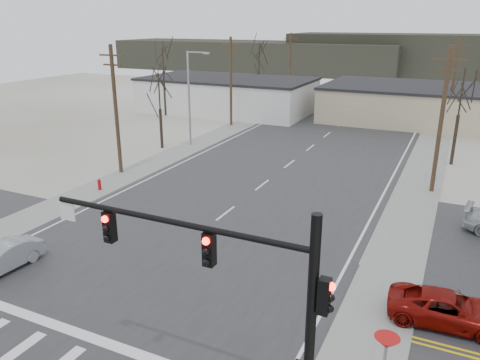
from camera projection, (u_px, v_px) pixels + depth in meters
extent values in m
plane|color=silver|center=(151.00, 272.00, 22.83)|extent=(140.00, 140.00, 0.00)
cube|color=#29292C|center=(267.00, 181.00, 35.65)|extent=(18.00, 110.00, 0.05)
cube|color=#29292C|center=(151.00, 271.00, 22.82)|extent=(90.00, 10.00, 0.04)
cube|color=gray|center=(183.00, 150.00, 44.23)|extent=(3.00, 90.00, 0.06)
cube|color=gray|center=(421.00, 181.00, 35.63)|extent=(3.00, 90.00, 0.06)
cylinder|color=black|center=(310.00, 339.00, 12.39)|extent=(0.28, 0.28, 7.20)
cylinder|color=black|center=(172.00, 222.00, 13.26)|extent=(8.40, 0.18, 0.18)
cube|color=black|center=(209.00, 249.00, 12.96)|extent=(0.32, 0.30, 1.00)
cube|color=black|center=(110.00, 227.00, 14.38)|extent=(0.32, 0.30, 1.00)
sphere|color=#FF0C05|center=(206.00, 241.00, 12.71)|extent=(0.22, 0.22, 0.22)
sphere|color=#FF0C05|center=(105.00, 219.00, 14.13)|extent=(0.22, 0.22, 0.22)
cube|color=black|center=(324.00, 296.00, 11.82)|extent=(0.30, 0.30, 1.00)
cube|color=silver|center=(67.00, 212.00, 15.01)|extent=(0.60, 0.04, 0.60)
cylinder|color=#A50C0C|center=(100.00, 186.00, 33.69)|extent=(0.24, 0.24, 0.70)
sphere|color=#A50C0C|center=(99.00, 181.00, 33.56)|extent=(0.24, 0.24, 0.24)
cone|color=#A50C0C|center=(387.00, 343.00, 14.48)|extent=(0.80, 0.80, 0.40)
cube|color=silver|center=(228.00, 96.00, 62.86)|extent=(22.00, 12.00, 4.20)
cube|color=black|center=(227.00, 79.00, 62.14)|extent=(22.30, 12.30, 0.30)
cube|color=#BCB290|center=(437.00, 106.00, 55.78)|extent=(26.00, 14.00, 4.00)
cube|color=black|center=(439.00, 88.00, 55.09)|extent=(26.30, 14.30, 0.30)
cylinder|color=#4D3524|center=(116.00, 111.00, 36.15)|extent=(0.30, 0.30, 10.00)
cube|color=#4D3524|center=(111.00, 55.00, 34.79)|extent=(2.20, 0.12, 0.12)
cube|color=#4D3524|center=(112.00, 65.00, 35.02)|extent=(1.60, 0.12, 0.12)
cylinder|color=#4D3524|center=(231.00, 82.00, 53.26)|extent=(0.30, 0.30, 10.00)
cube|color=#4D3524|center=(231.00, 44.00, 51.91)|extent=(2.20, 0.12, 0.12)
cube|color=#4D3524|center=(231.00, 51.00, 52.13)|extent=(1.60, 0.12, 0.12)
cylinder|color=#4D3524|center=(290.00, 68.00, 70.37)|extent=(0.30, 0.30, 10.00)
cube|color=#4D3524|center=(291.00, 38.00, 69.02)|extent=(2.20, 0.12, 0.12)
cube|color=#4D3524|center=(291.00, 43.00, 69.25)|extent=(1.60, 0.12, 0.12)
cylinder|color=#4D3524|center=(441.00, 123.00, 31.96)|extent=(0.30, 0.30, 10.00)
cube|color=#4D3524|center=(450.00, 60.00, 30.61)|extent=(2.20, 0.12, 0.12)
cube|color=#4D3524|center=(448.00, 71.00, 30.83)|extent=(1.60, 0.12, 0.12)
cylinder|color=#4D3524|center=(453.00, 85.00, 50.78)|extent=(0.30, 0.30, 10.00)
cube|color=#4D3524|center=(459.00, 45.00, 49.43)|extent=(2.20, 0.12, 0.12)
cube|color=#4D3524|center=(458.00, 52.00, 49.66)|extent=(1.60, 0.12, 0.12)
cylinder|color=gray|center=(189.00, 100.00, 44.66)|extent=(0.20, 0.20, 9.00)
cylinder|color=gray|center=(197.00, 52.00, 42.84)|extent=(2.00, 0.12, 0.12)
cube|color=gray|center=(206.00, 53.00, 42.45)|extent=(0.60, 0.25, 0.18)
cylinder|color=#33291F|center=(161.00, 129.00, 44.61)|extent=(0.28, 0.28, 3.75)
cylinder|color=#33291F|center=(159.00, 93.00, 43.52)|extent=(0.14, 0.14, 3.75)
cylinder|color=#33291F|center=(455.00, 140.00, 39.32)|extent=(0.28, 0.28, 4.25)
cylinder|color=#33291F|center=(462.00, 94.00, 38.09)|extent=(0.14, 0.14, 4.25)
cylinder|color=#33291F|center=(259.00, 90.00, 67.14)|extent=(0.28, 0.28, 4.50)
cylinder|color=#33291F|center=(259.00, 61.00, 65.83)|extent=(0.14, 0.14, 4.50)
cylinder|color=#33291F|center=(165.00, 98.00, 60.11)|extent=(0.28, 0.28, 4.50)
cylinder|color=#33291F|center=(163.00, 66.00, 58.81)|extent=(0.14, 0.14, 4.50)
cube|color=#333026|center=(254.00, 56.00, 114.61)|extent=(70.00, 18.00, 7.00)
imported|color=gray|center=(2.00, 258.00, 22.70)|extent=(1.63, 4.10, 1.33)
imported|color=black|center=(385.00, 106.00, 63.28)|extent=(2.08, 4.74, 1.35)
imported|color=black|center=(374.00, 89.00, 78.25)|extent=(2.43, 4.81, 1.57)
imported|color=#730A06|center=(448.00, 309.00, 18.68)|extent=(4.79, 2.43, 1.30)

